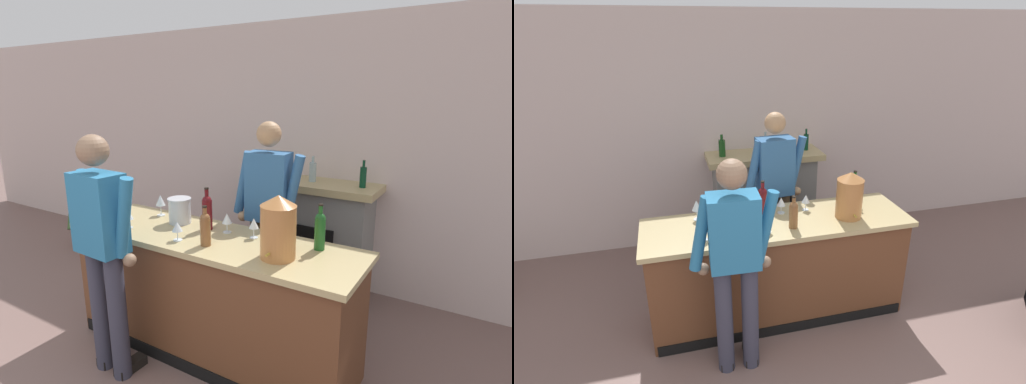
% 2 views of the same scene
% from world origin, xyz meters
% --- Properties ---
extents(wall_back_panel, '(12.00, 0.07, 2.75)m').
position_xyz_m(wall_back_panel, '(0.00, 3.86, 1.38)').
color(wall_back_panel, beige).
rests_on(wall_back_panel, ground_plane).
extents(bar_counter, '(2.36, 0.69, 0.98)m').
position_xyz_m(bar_counter, '(0.15, 2.19, 0.49)').
color(bar_counter, brown).
rests_on(bar_counter, ground_plane).
extents(fireplace_stone, '(1.37, 0.52, 1.42)m').
position_xyz_m(fireplace_stone, '(0.37, 3.60, 0.59)').
color(fireplace_stone, gray).
rests_on(fireplace_stone, ground_plane).
extents(person_customer, '(0.66, 0.31, 1.77)m').
position_xyz_m(person_customer, '(-0.34, 1.63, 0.98)').
color(person_customer, '#353545').
rests_on(person_customer, ground_plane).
extents(person_bartender, '(0.66, 0.33, 1.80)m').
position_xyz_m(person_bartender, '(0.30, 2.84, 1.00)').
color(person_bartender, '#4C3F2C').
rests_on(person_bartender, ground_plane).
extents(copper_dispenser, '(0.24, 0.28, 0.42)m').
position_xyz_m(copper_dispenser, '(0.77, 2.11, 1.19)').
color(copper_dispenser, '#B3713C').
rests_on(copper_dispenser, bar_counter).
extents(ice_bucket_steel, '(0.19, 0.19, 0.21)m').
position_xyz_m(ice_bucket_steel, '(-0.26, 2.33, 1.09)').
color(ice_bucket_steel, silver).
rests_on(ice_bucket_steel, bar_counter).
extents(wine_bottle_port_short, '(0.08, 0.08, 0.34)m').
position_xyz_m(wine_bottle_port_short, '(0.04, 2.32, 1.13)').
color(wine_bottle_port_short, '#530F13').
rests_on(wine_bottle_port_short, bar_counter).
extents(wine_bottle_burgundy_dark, '(0.08, 0.08, 0.32)m').
position_xyz_m(wine_bottle_burgundy_dark, '(0.95, 2.39, 1.12)').
color(wine_bottle_burgundy_dark, '#1A531E').
rests_on(wine_bottle_burgundy_dark, bar_counter).
extents(wine_bottle_chardonnay_pale, '(0.08, 0.08, 0.29)m').
position_xyz_m(wine_bottle_chardonnay_pale, '(0.24, 2.04, 1.11)').
color(wine_bottle_chardonnay_pale, brown).
rests_on(wine_bottle_chardonnay_pale, bar_counter).
extents(wine_glass_mid_counter, '(0.08, 0.08, 0.19)m').
position_xyz_m(wine_glass_mid_counter, '(-0.54, 2.40, 1.11)').
color(wine_glass_mid_counter, silver).
rests_on(wine_glass_mid_counter, bar_counter).
extents(wine_glass_near_bucket, '(0.08, 0.08, 0.15)m').
position_xyz_m(wine_glass_near_bucket, '(-0.52, 2.02, 1.09)').
color(wine_glass_near_bucket, silver).
rests_on(wine_glass_near_bucket, bar_counter).
extents(wine_glass_front_right, '(0.08, 0.08, 0.15)m').
position_xyz_m(wine_glass_front_right, '(0.21, 2.34, 1.09)').
color(wine_glass_front_right, silver).
rests_on(wine_glass_front_right, bar_counter).
extents(wine_glass_by_dispenser, '(0.08, 0.08, 0.14)m').
position_xyz_m(wine_glass_by_dispenser, '(-0.00, 2.01, 1.08)').
color(wine_glass_by_dispenser, silver).
rests_on(wine_glass_by_dispenser, bar_counter).
extents(wine_glass_back_row, '(0.07, 0.07, 0.15)m').
position_xyz_m(wine_glass_back_row, '(0.45, 2.34, 1.09)').
color(wine_glass_back_row, silver).
rests_on(wine_glass_back_row, bar_counter).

